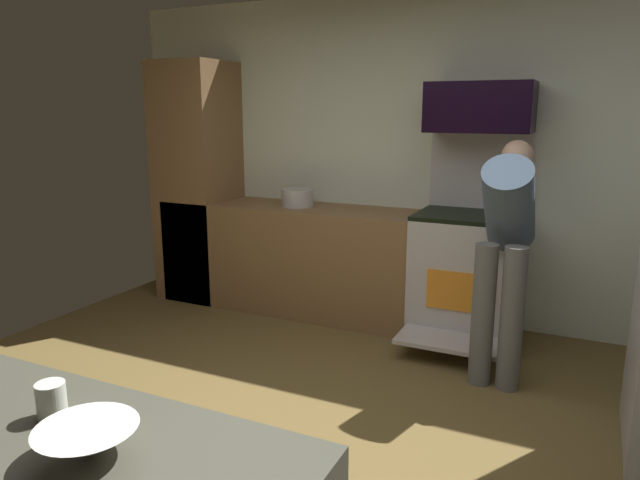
# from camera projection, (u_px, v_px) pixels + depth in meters

# --- Properties ---
(ground_plane) EXTENTS (5.20, 4.80, 0.02)m
(ground_plane) POSITION_uv_depth(u_px,v_px,m) (274.00, 454.00, 2.91)
(ground_plane) COLOR brown
(wall_back) EXTENTS (5.20, 0.12, 2.60)m
(wall_back) POSITION_uv_depth(u_px,v_px,m) (415.00, 159.00, 4.68)
(wall_back) COLOR silver
(wall_back) RESTS_ON ground
(lower_cabinet_run) EXTENTS (2.40, 0.60, 0.90)m
(lower_cabinet_run) POSITION_uv_depth(u_px,v_px,m) (297.00, 258.00, 4.93)
(lower_cabinet_run) COLOR brown
(lower_cabinet_run) RESTS_ON ground
(cabinet_column) EXTENTS (0.60, 0.60, 2.10)m
(cabinet_column) POSITION_uv_depth(u_px,v_px,m) (198.00, 182.00, 5.22)
(cabinet_column) COLOR brown
(cabinet_column) RESTS_ON ground
(oven_range) EXTENTS (0.76, 0.98, 1.53)m
(oven_range) POSITION_uv_depth(u_px,v_px,m) (468.00, 272.00, 4.30)
(oven_range) COLOR beige
(oven_range) RESTS_ON ground
(microwave) EXTENTS (0.74, 0.38, 0.36)m
(microwave) POSITION_uv_depth(u_px,v_px,m) (480.00, 107.00, 4.12)
(microwave) COLOR black
(microwave) RESTS_ON oven_range
(person_cook) EXTENTS (0.31, 0.63, 1.50)m
(person_cook) POSITION_uv_depth(u_px,v_px,m) (505.00, 242.00, 3.55)
(person_cook) COLOR slate
(person_cook) RESTS_ON ground
(mixing_bowl_small) EXTENTS (0.24, 0.24, 0.07)m
(mixing_bowl_small) POSITION_uv_depth(u_px,v_px,m) (87.00, 442.00, 1.33)
(mixing_bowl_small) COLOR white
(mixing_bowl_small) RESTS_ON counter_island
(mug_tea) EXTENTS (0.08, 0.08, 0.09)m
(mug_tea) POSITION_uv_depth(u_px,v_px,m) (51.00, 400.00, 1.51)
(mug_tea) COLOR silver
(mug_tea) RESTS_ON counter_island
(stock_pot) EXTENTS (0.27, 0.27, 0.15)m
(stock_pot) POSITION_uv_depth(u_px,v_px,m) (298.00, 198.00, 4.81)
(stock_pot) COLOR #BCB9B8
(stock_pot) RESTS_ON lower_cabinet_run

